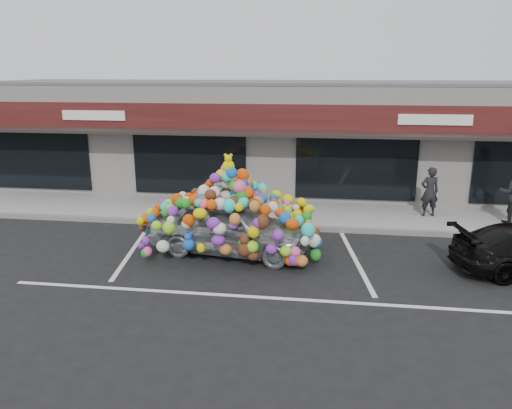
# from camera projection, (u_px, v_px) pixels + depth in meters

# --- Properties ---
(ground) EXTENTS (90.00, 90.00, 0.00)m
(ground) POSITION_uv_depth(u_px,v_px,m) (247.00, 258.00, 13.04)
(ground) COLOR black
(ground) RESTS_ON ground
(shop_building) EXTENTS (24.00, 7.20, 4.31)m
(shop_building) POSITION_uv_depth(u_px,v_px,m) (279.00, 135.00, 20.55)
(shop_building) COLOR white
(shop_building) RESTS_ON ground
(sidewalk) EXTENTS (26.00, 3.00, 0.15)m
(sidewalk) POSITION_uv_depth(u_px,v_px,m) (266.00, 213.00, 16.85)
(sidewalk) COLOR gray
(sidewalk) RESTS_ON ground
(kerb) EXTENTS (26.00, 0.18, 0.16)m
(kerb) POSITION_uv_depth(u_px,v_px,m) (260.00, 226.00, 15.41)
(kerb) COLOR slate
(kerb) RESTS_ON ground
(parking_stripe_left) EXTENTS (0.73, 4.37, 0.01)m
(parking_stripe_left) POSITION_uv_depth(u_px,v_px,m) (133.00, 249.00, 13.66)
(parking_stripe_left) COLOR silver
(parking_stripe_left) RESTS_ON ground
(parking_stripe_mid) EXTENTS (0.73, 4.37, 0.01)m
(parking_stripe_mid) POSITION_uv_depth(u_px,v_px,m) (356.00, 260.00, 12.86)
(parking_stripe_mid) COLOR silver
(parking_stripe_mid) RESTS_ON ground
(lane_line) EXTENTS (14.00, 0.12, 0.01)m
(lane_line) POSITION_uv_depth(u_px,v_px,m) (323.00, 301.00, 10.57)
(lane_line) COLOR silver
(lane_line) RESTS_ON ground
(toy_car) EXTENTS (3.16, 4.90, 2.71)m
(toy_car) POSITION_uv_depth(u_px,v_px,m) (231.00, 220.00, 13.19)
(toy_car) COLOR #ADB5B8
(toy_car) RESTS_ON ground
(pedestrian_a) EXTENTS (0.64, 0.48, 1.61)m
(pedestrian_a) POSITION_uv_depth(u_px,v_px,m) (430.00, 192.00, 16.05)
(pedestrian_a) COLOR black
(pedestrian_a) RESTS_ON sidewalk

